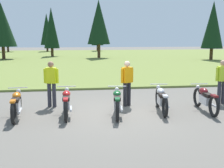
# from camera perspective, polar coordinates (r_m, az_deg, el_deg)

# --- Properties ---
(ground_plane) EXTENTS (140.00, 140.00, 0.00)m
(ground_plane) POSITION_cam_1_polar(r_m,az_deg,el_deg) (9.40, 0.52, -6.01)
(ground_plane) COLOR #605B54
(grass_moorland) EXTENTS (80.00, 44.00, 0.10)m
(grass_moorland) POSITION_cam_1_polar(r_m,az_deg,el_deg) (35.47, -5.93, 5.33)
(grass_moorland) COLOR olive
(grass_moorland) RESTS_ON ground
(forest_treeline) EXTENTS (36.94, 26.79, 8.47)m
(forest_treeline) POSITION_cam_1_polar(r_m,az_deg,el_deg) (37.43, -20.01, 11.40)
(forest_treeline) COLOR #47331E
(forest_treeline) RESTS_ON ground
(motorcycle_orange) EXTENTS (0.62, 2.10, 0.88)m
(motorcycle_orange) POSITION_cam_1_polar(r_m,az_deg,el_deg) (9.31, -18.91, -3.90)
(motorcycle_orange) COLOR black
(motorcycle_orange) RESTS_ON ground
(motorcycle_red) EXTENTS (0.62, 2.10, 0.88)m
(motorcycle_red) POSITION_cam_1_polar(r_m,az_deg,el_deg) (9.18, -9.25, -3.70)
(motorcycle_red) COLOR black
(motorcycle_red) RESTS_ON ground
(motorcycle_british_green) EXTENTS (0.62, 2.09, 0.88)m
(motorcycle_british_green) POSITION_cam_1_polar(r_m,az_deg,el_deg) (9.08, 1.06, -3.71)
(motorcycle_british_green) COLOR black
(motorcycle_british_green) RESTS_ON ground
(motorcycle_silver) EXTENTS (0.62, 2.09, 0.88)m
(motorcycle_silver) POSITION_cam_1_polar(r_m,az_deg,el_deg) (9.67, 10.02, -3.06)
(motorcycle_silver) COLOR black
(motorcycle_silver) RESTS_ON ground
(motorcycle_maroon) EXTENTS (0.62, 2.10, 0.88)m
(motorcycle_maroon) POSITION_cam_1_polar(r_m,az_deg,el_deg) (10.08, 18.46, -2.89)
(motorcycle_maroon) COLOR black
(motorcycle_maroon) RESTS_ON ground
(rider_in_hivis_vest) EXTENTS (0.54, 0.30, 1.67)m
(rider_in_hivis_vest) POSITION_cam_1_polar(r_m,az_deg,el_deg) (10.34, -12.27, 0.55)
(rider_in_hivis_vest) COLOR #2D2D38
(rider_in_hivis_vest) RESTS_ON ground
(rider_near_row_end) EXTENTS (0.55, 0.25, 1.67)m
(rider_near_row_end) POSITION_cam_1_polar(r_m,az_deg,el_deg) (11.41, 21.52, 0.92)
(rider_near_row_end) COLOR #2D2D38
(rider_near_row_end) RESTS_ON ground
(rider_checking_bike) EXTENTS (0.50, 0.36, 1.67)m
(rider_checking_bike) POSITION_cam_1_polar(r_m,az_deg,el_deg) (10.26, 3.09, 0.69)
(rider_checking_bike) COLOR black
(rider_checking_bike) RESTS_ON ground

